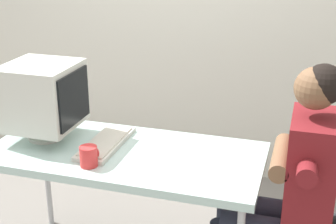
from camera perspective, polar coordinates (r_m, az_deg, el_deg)
The scene contains 5 objects.
desk at distance 2.60m, azimuth -5.07°, elevation -5.68°, with size 1.46×0.68×0.76m.
crt_monitor at distance 2.73m, azimuth -14.58°, elevation 1.86°, with size 0.38×0.38×0.43m.
keyboard at distance 2.65m, azimuth -7.39°, elevation -3.64°, with size 0.17×0.47×0.03m.
person_seated at distance 2.41m, azimuth 13.98°, elevation -8.27°, with size 0.69×0.57×1.32m.
desk_mug at distance 2.43m, azimuth -9.35°, elevation -5.18°, with size 0.09×0.10×0.10m.
Camera 1 is at (0.89, -2.15, 1.87)m, focal length 51.46 mm.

